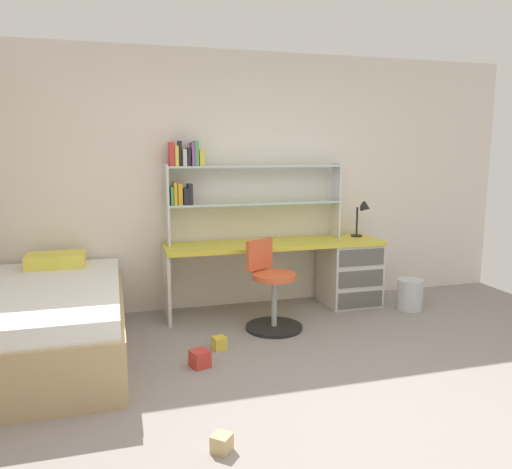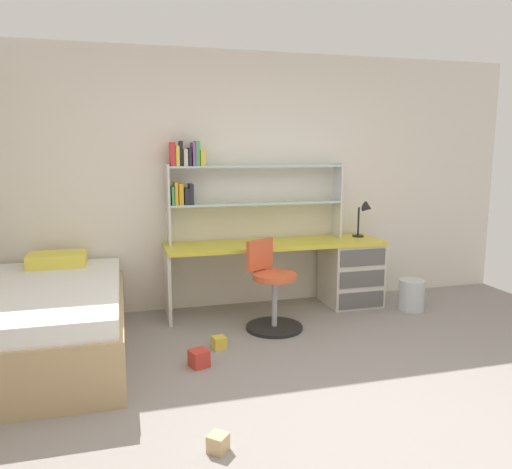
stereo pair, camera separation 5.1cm
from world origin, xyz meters
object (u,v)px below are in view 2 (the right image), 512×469
at_px(desk, 330,268).
at_px(bookshelf_hutch, 228,182).
at_px(waste_bin, 411,295).
at_px(desk_lamp, 366,213).
at_px(toy_block_red_0, 199,358).
at_px(toy_block_yellow_2, 219,343).
at_px(bed_platform, 49,322).
at_px(swivel_chair, 272,294).
at_px(toy_block_natural_1, 218,443).

bearing_deg(desk, bookshelf_hutch, 171.22).
bearing_deg(waste_bin, bookshelf_hutch, 163.29).
xyz_separation_m(desk_lamp, waste_bin, (0.33, -0.43, -0.80)).
distance_m(toy_block_red_0, toy_block_yellow_2, 0.37).
xyz_separation_m(bed_platform, waste_bin, (3.41, 0.30, -0.13)).
bearing_deg(desk, swivel_chair, -147.25).
distance_m(bookshelf_hutch, bed_platform, 2.09).
xyz_separation_m(bed_platform, toy_block_red_0, (1.10, -0.48, -0.23)).
distance_m(waste_bin, toy_block_red_0, 2.44).
relative_size(desk_lamp, waste_bin, 1.21).
distance_m(desk_lamp, toy_block_natural_1, 3.22).
bearing_deg(toy_block_yellow_2, toy_block_red_0, -125.16).
bearing_deg(desk_lamp, bookshelf_hutch, 175.80).
bearing_deg(waste_bin, desk, 153.15).
xyz_separation_m(bookshelf_hutch, toy_block_natural_1, (-0.58, -2.42, -1.26)).
relative_size(swivel_chair, bed_platform, 0.42).
xyz_separation_m(bookshelf_hutch, waste_bin, (1.79, -0.54, -1.15)).
height_order(bookshelf_hutch, toy_block_red_0, bookshelf_hutch).
height_order(desk, bed_platform, desk).
relative_size(desk_lamp, bed_platform, 0.20).
distance_m(swivel_chair, waste_bin, 1.55).
bearing_deg(swivel_chair, toy_block_red_0, -140.07).
height_order(waste_bin, toy_block_natural_1, waste_bin).
relative_size(desk_lamp, toy_block_yellow_2, 3.72).
xyz_separation_m(toy_block_red_0, toy_block_natural_1, (-0.06, -1.10, -0.02)).
relative_size(desk, waste_bin, 6.98).
bearing_deg(toy_block_natural_1, bookshelf_hutch, 76.44).
bearing_deg(toy_block_red_0, toy_block_natural_1, -93.33).
xyz_separation_m(toy_block_red_0, toy_block_yellow_2, (0.21, 0.30, -0.01)).
relative_size(bookshelf_hutch, bed_platform, 0.93).
xyz_separation_m(waste_bin, toy_block_red_0, (-2.31, -0.78, -0.09)).
height_order(bed_platform, toy_block_natural_1, bed_platform).
bearing_deg(toy_block_natural_1, waste_bin, 38.43).
xyz_separation_m(bookshelf_hutch, swivel_chair, (0.25, -0.67, -0.98)).
xyz_separation_m(desk, toy_block_natural_1, (-1.63, -2.26, -0.35)).
bearing_deg(swivel_chair, bookshelf_hutch, 110.73).
bearing_deg(desk_lamp, waste_bin, -52.79).
bearing_deg(bed_platform, toy_block_natural_1, -56.66).
bearing_deg(desk_lamp, swivel_chair, -154.97).
height_order(desk, bookshelf_hutch, bookshelf_hutch).
distance_m(bookshelf_hutch, waste_bin, 2.19).
xyz_separation_m(bookshelf_hutch, bed_platform, (-1.62, -0.84, -1.01)).
distance_m(bed_platform, toy_block_natural_1, 1.91).
distance_m(desk, swivel_chair, 0.95).
relative_size(waste_bin, toy_block_red_0, 2.45).
xyz_separation_m(bookshelf_hutch, desk_lamp, (1.46, -0.11, -0.35)).
relative_size(desk_lamp, swivel_chair, 0.47).
relative_size(desk_lamp, toy_block_red_0, 2.96).
bearing_deg(toy_block_red_0, bookshelf_hutch, 68.51).
height_order(toy_block_red_0, toy_block_yellow_2, toy_block_red_0).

